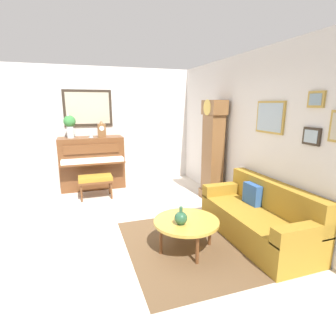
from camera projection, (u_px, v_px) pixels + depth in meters
name	position (u px, v px, depth m)	size (l,w,h in m)	color
ground_plane	(113.00, 228.00, 4.41)	(6.40, 6.00, 0.10)	beige
wall_left	(96.00, 127.00, 6.46)	(0.13, 4.90, 2.80)	silver
wall_back	(244.00, 135.00, 4.81)	(5.30, 0.13, 2.80)	silver
area_rug	(183.00, 247.00, 3.73)	(2.10, 1.50, 0.01)	brown
piano	(92.00, 163.00, 6.26)	(0.87, 1.44, 1.20)	brown
piano_bench	(95.00, 180.00, 5.59)	(0.42, 0.70, 0.48)	brown
grandfather_clock	(213.00, 154.00, 5.41)	(0.52, 0.34, 2.03)	brown
couch	(259.00, 218.00, 3.92)	(1.90, 0.80, 0.84)	olive
coffee_table	(186.00, 222.00, 3.58)	(0.88, 0.88, 0.43)	gold
mantel_clock	(102.00, 129.00, 6.16)	(0.13, 0.18, 0.38)	brown
flower_vase	(70.00, 124.00, 5.91)	(0.26, 0.26, 0.58)	silver
teacup	(91.00, 136.00, 6.07)	(0.12, 0.12, 0.06)	#ADC6D6
green_jug	(181.00, 218.00, 3.44)	(0.17, 0.17, 0.24)	#234C33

